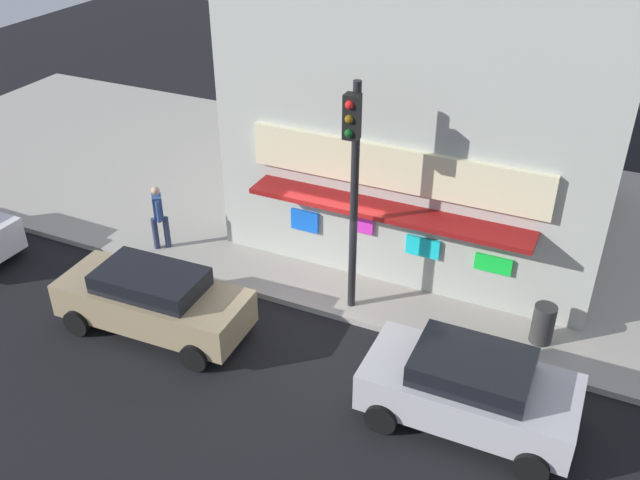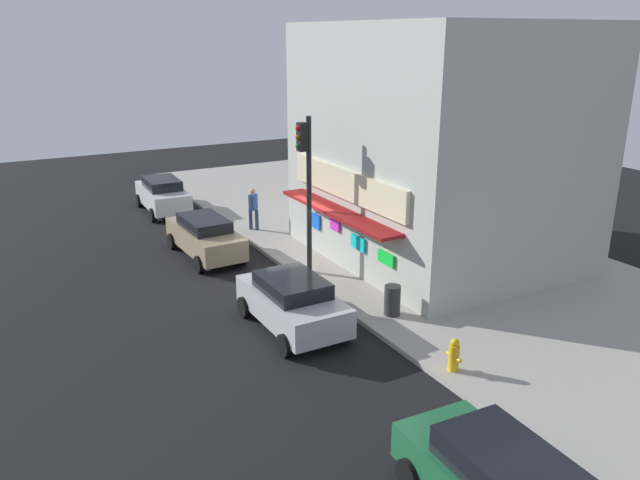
{
  "view_description": "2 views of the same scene",
  "coord_description": "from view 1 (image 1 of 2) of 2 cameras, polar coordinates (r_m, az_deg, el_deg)",
  "views": [
    {
      "loc": [
        5.74,
        -12.04,
        10.16
      ],
      "look_at": [
        -0.16,
        0.7,
        1.64
      ],
      "focal_mm": 39.1,
      "sensor_mm": 36.0,
      "label": 1
    },
    {
      "loc": [
        19.17,
        -9.19,
        8.28
      ],
      "look_at": [
        1.0,
        0.82,
        1.39
      ],
      "focal_mm": 34.97,
      "sensor_mm": 36.0,
      "label": 2
    }
  ],
  "objects": [
    {
      "name": "traffic_light",
      "position": [
        14.91,
        2.73,
        5.47
      ],
      "size": [
        0.32,
        0.58,
        5.53
      ],
      "color": "black",
      "rests_on": "sidewalk"
    },
    {
      "name": "corner_building",
      "position": [
        19.24,
        10.42,
        13.36
      ],
      "size": [
        9.41,
        8.85,
        8.52
      ],
      "color": "#ADB2A8",
      "rests_on": "sidewalk"
    },
    {
      "name": "parked_car_silver",
      "position": [
        13.9,
        12.12,
        -11.76
      ],
      "size": [
        4.06,
        2.13,
        1.6
      ],
      "color": "#B7B7BC",
      "rests_on": "ground_plane"
    },
    {
      "name": "sidewalk",
      "position": [
        21.11,
        6.01,
        2.54
      ],
      "size": [
        36.66,
        11.21,
        0.16
      ],
      "primitive_type": "cube",
      "color": "#A39E93",
      "rests_on": "ground_plane"
    },
    {
      "name": "potted_plant_by_doorway",
      "position": [
        17.69,
        14.66,
        -2.21
      ],
      "size": [
        0.73,
        0.73,
        0.99
      ],
      "color": "#59595B",
      "rests_on": "sidewalk"
    },
    {
      "name": "trash_can",
      "position": [
        16.21,
        17.79,
        -6.55
      ],
      "size": [
        0.5,
        0.5,
        0.93
      ],
      "primitive_type": "cylinder",
      "color": "#2D2D2D",
      "rests_on": "sidewalk"
    },
    {
      "name": "ground_plane",
      "position": [
        16.77,
        -0.5,
        -6.05
      ],
      "size": [
        54.99,
        54.99,
        0.0
      ],
      "primitive_type": "plane",
      "color": "black"
    },
    {
      "name": "parked_car_tan",
      "position": [
        16.26,
        -13.49,
        -4.76
      ],
      "size": [
        4.49,
        2.04,
        1.58
      ],
      "color": "#9E8966",
      "rests_on": "ground_plane"
    },
    {
      "name": "pedestrian",
      "position": [
        18.95,
        -13.06,
        2.01
      ],
      "size": [
        0.46,
        0.47,
        1.83
      ],
      "color": "navy",
      "rests_on": "sidewalk"
    }
  ]
}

